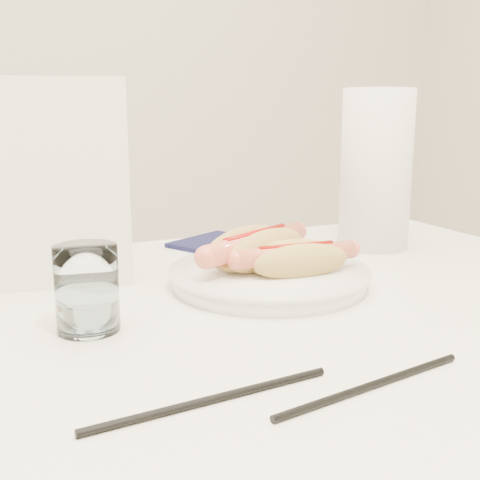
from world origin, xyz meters
name	(u,v)px	position (x,y,z in m)	size (l,w,h in m)	color
table	(204,367)	(0.00, 0.00, 0.69)	(1.20, 0.80, 0.75)	white
plate	(269,279)	(0.12, 0.07, 0.76)	(0.25, 0.25, 0.02)	white
hotdog_left	(256,249)	(0.11, 0.10, 0.80)	(0.19, 0.14, 0.05)	tan
hotdog_right	(296,260)	(0.14, 0.04, 0.79)	(0.16, 0.07, 0.04)	tan
water_glass	(87,288)	(-0.12, 0.01, 0.80)	(0.07, 0.07, 0.09)	silver
chopstick_near	(212,399)	(-0.07, -0.19, 0.75)	(0.01, 0.01, 0.21)	black
chopstick_far	(372,385)	(0.06, -0.22, 0.75)	(0.01, 0.01, 0.20)	black
napkin_box	(52,182)	(-0.13, 0.22, 0.88)	(0.20, 0.11, 0.26)	white
navy_napkin	(222,244)	(0.15, 0.31, 0.75)	(0.14, 0.14, 0.01)	#111235
paper_towel_roll	(376,169)	(0.38, 0.21, 0.88)	(0.11, 0.11, 0.26)	white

